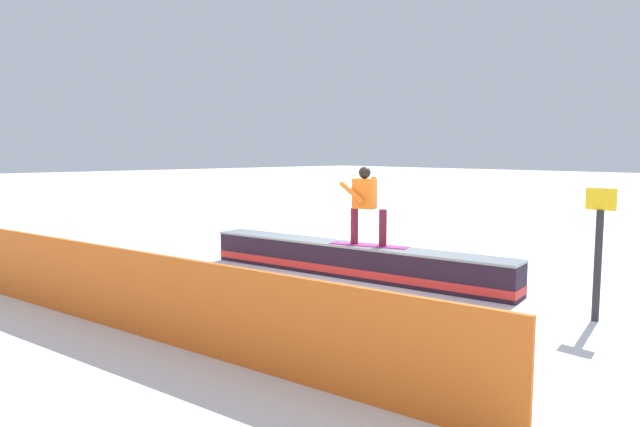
{
  "coord_description": "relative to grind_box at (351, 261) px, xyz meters",
  "views": [
    {
      "loc": [
        -7.41,
        7.69,
        2.33
      ],
      "look_at": [
        -0.18,
        0.96,
        1.27
      ],
      "focal_mm": 32.47,
      "sensor_mm": 36.0,
      "label": 1
    }
  ],
  "objects": [
    {
      "name": "snowboarder",
      "position": [
        -0.31,
        -0.05,
        1.12
      ],
      "size": [
        1.47,
        0.77,
        1.44
      ],
      "color": "#BA2E8D",
      "rests_on": "grind_box"
    },
    {
      "name": "trail_marker",
      "position": [
        -4.3,
        -0.4,
        0.71
      ],
      "size": [
        0.4,
        0.1,
        1.84
      ],
      "color": "#262628",
      "rests_on": "ground_plane"
    },
    {
      "name": "safety_fence",
      "position": [
        0.0,
        4.61,
        0.26
      ],
      "size": [
        10.79,
        2.13,
        1.09
      ],
      "primitive_type": "cube",
      "rotation": [
        0.0,
        0.0,
        0.19
      ],
      "color": "orange",
      "rests_on": "ground_plane"
    },
    {
      "name": "grind_box",
      "position": [
        0.0,
        0.0,
        0.0
      ],
      "size": [
        6.32,
        1.82,
        0.62
      ],
      "color": "black",
      "rests_on": "ground_plane"
    },
    {
      "name": "ground_plane",
      "position": [
        0.0,
        0.0,
        -0.28
      ],
      "size": [
        120.0,
        120.0,
        0.0
      ],
      "primitive_type": "plane",
      "color": "white"
    }
  ]
}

